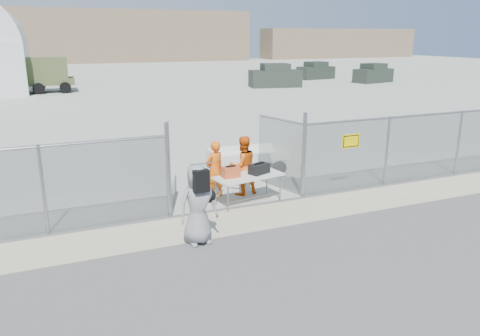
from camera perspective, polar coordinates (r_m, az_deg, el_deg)
name	(u,v)px	position (r m, az deg, el deg)	size (l,w,h in m)	color
ground	(272,232)	(11.46, 3.90, -7.83)	(160.00, 160.00, 0.00)	#4F4F4F
tarmac_inside	(92,81)	(51.78, -17.64, 10.03)	(160.00, 80.00, 0.01)	#A7A99A
dirt_strip	(255,218)	(12.28, 1.81, -6.09)	(44.00, 1.60, 0.01)	#BDB18E
distant_hills	(98,36)	(87.90, -16.96, 15.12)	(140.00, 6.00, 9.00)	#7F684F
chain_link_fence	(240,168)	(12.80, 0.00, 0.00)	(40.00, 0.20, 2.20)	gray
folding_table	(248,189)	(13.19, 1.04, -2.62)	(1.96, 0.82, 0.83)	silver
orange_bag	(231,172)	(12.85, -1.15, -0.49)	(0.47, 0.31, 0.29)	#CE4E28
black_duffel	(259,169)	(13.20, 2.35, -0.09)	(0.58, 0.34, 0.28)	black
security_worker_left	(215,170)	(13.60, -3.10, -0.19)	(0.62, 0.41, 1.69)	#E75D0F
security_worker_right	(243,166)	(13.82, 0.35, 0.29)	(0.87, 0.67, 1.78)	#E75D0F
visitor	(198,205)	(10.60, -5.15, -4.46)	(0.91, 0.59, 1.86)	gray
utility_trailer	(247,159)	(16.39, 0.88, 1.05)	(3.38, 1.74, 0.82)	silver
military_truck	(36,75)	(42.71, -23.66, 10.29)	(6.00, 2.21, 2.86)	#49532D
parked_vehicle_near	(275,76)	(43.93, 4.30, 11.16)	(4.62, 2.09, 2.09)	#283229
parked_vehicle_mid	(316,71)	(52.79, 9.23, 11.64)	(4.04, 1.83, 1.83)	#283229
parked_vehicle_far	(373,73)	(50.05, 15.94, 11.05)	(4.13, 1.87, 1.87)	#283229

